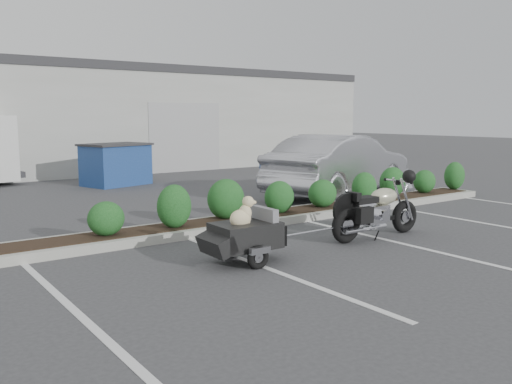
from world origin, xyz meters
TOP-DOWN VIEW (x-y plane):
  - ground at (0.00, 0.00)m, footprint 90.00×90.00m
  - planter_kerb at (1.00, 2.20)m, footprint 12.00×1.00m
  - building at (0.00, 17.00)m, footprint 26.00×10.00m
  - motorcycle at (1.21, -0.07)m, footprint 2.06×0.69m
  - pet_trailer at (-1.57, -0.05)m, footprint 1.64×0.91m
  - sedan at (4.30, 4.00)m, footprint 5.19×2.90m
  - dumpster at (0.28, 9.59)m, footprint 2.24×1.83m

SIDE VIEW (x-z plane):
  - ground at x=0.00m, z-range 0.00..0.00m
  - planter_kerb at x=1.00m, z-range 0.00..0.15m
  - pet_trailer at x=-1.57m, z-range -0.08..0.91m
  - motorcycle at x=1.21m, z-range -0.12..1.07m
  - dumpster at x=0.28m, z-range 0.01..1.28m
  - sedan at x=4.30m, z-range 0.00..1.62m
  - building at x=0.00m, z-range 0.00..4.00m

